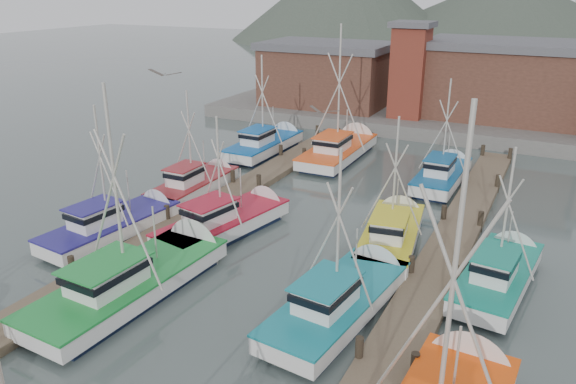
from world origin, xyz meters
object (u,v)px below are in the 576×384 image
at_px(boat_12, 341,149).
at_px(lookout_tower, 410,69).
at_px(boat_4, 140,277).
at_px(boat_8, 230,220).

bearing_deg(boat_12, lookout_tower, 79.35).
relative_size(boat_4, boat_12, 0.95).
relative_size(lookout_tower, boat_4, 0.80).
relative_size(lookout_tower, boat_12, 0.76).
relative_size(boat_4, boat_8, 1.17).
distance_m(boat_4, boat_8, 7.22).
bearing_deg(lookout_tower, boat_4, -94.13).
bearing_deg(boat_8, boat_4, -79.96).
bearing_deg(boat_12, boat_4, -91.47).
xyz_separation_m(boat_8, boat_12, (0.28, 15.84, 0.01)).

